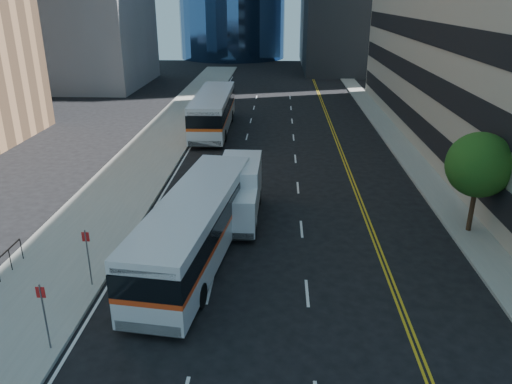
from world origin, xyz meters
TOP-DOWN VIEW (x-y plane):
  - ground at (0.00, 0.00)m, footprint 160.00×160.00m
  - sidewalk_west at (-10.50, 25.00)m, footprint 5.00×90.00m
  - sidewalk_east at (9.00, 25.00)m, footprint 2.00×90.00m
  - street_tree at (9.00, 8.00)m, footprint 3.20×3.20m
  - bus_front at (-4.42, 4.59)m, footprint 4.15×12.32m
  - bus_rear at (-6.60, 28.06)m, footprint 3.02×13.00m
  - box_truck at (-2.85, 9.21)m, footprint 2.22×6.26m

SIDE VIEW (x-z plane):
  - ground at x=0.00m, z-range 0.00..0.00m
  - sidewalk_west at x=-10.50m, z-range 0.00..0.15m
  - sidewalk_east at x=9.00m, z-range 0.00..0.15m
  - box_truck at x=-2.85m, z-range 0.09..3.07m
  - bus_front at x=-4.42m, z-range 0.14..3.26m
  - bus_rear at x=-6.60m, z-range 0.15..3.50m
  - street_tree at x=9.00m, z-range 1.09..6.19m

